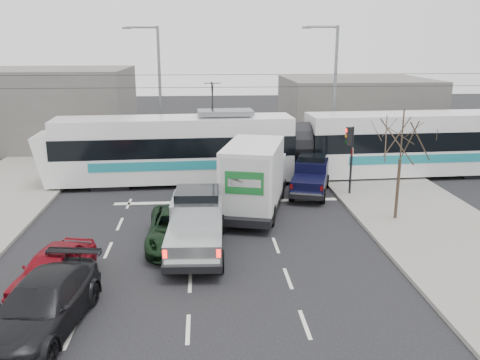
{
  "coord_description": "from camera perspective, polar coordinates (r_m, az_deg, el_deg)",
  "views": [
    {
      "loc": [
        -1.17,
        -19.0,
        7.96
      ],
      "look_at": [
        0.51,
        3.58,
        1.8
      ],
      "focal_mm": 38.0,
      "sensor_mm": 36.0,
      "label": 1
    }
  ],
  "objects": [
    {
      "name": "catenary",
      "position": [
        29.31,
        -1.93,
        7.21
      ],
      "size": [
        60.0,
        0.2,
        7.0
      ],
      "color": "black",
      "rests_on": "ground"
    },
    {
      "name": "building_right",
      "position": [
        45.3,
        12.81,
        7.92
      ],
      "size": [
        12.0,
        10.0,
        5.0
      ],
      "primitive_type": "cube",
      "color": "slate",
      "rests_on": "ground"
    },
    {
      "name": "building_left",
      "position": [
        43.25,
        -21.67,
        7.57
      ],
      "size": [
        14.0,
        10.0,
        6.0
      ],
      "primitive_type": "cube",
      "color": "slate",
      "rests_on": "ground"
    },
    {
      "name": "sidewalk_right",
      "position": [
        22.95,
        22.5,
        -6.1
      ],
      "size": [
        6.0,
        60.0,
        0.15
      ],
      "primitive_type": "cube",
      "color": "gray",
      "rests_on": "ground"
    },
    {
      "name": "street_lamp_near",
      "position": [
        34.19,
        10.3,
        10.2
      ],
      "size": [
        2.38,
        0.25,
        9.0
      ],
      "color": "slate",
      "rests_on": "ground"
    },
    {
      "name": "box_truck",
      "position": [
        24.29,
        1.69,
        0.29
      ],
      "size": [
        4.04,
        7.28,
        3.45
      ],
      "rotation": [
        0.0,
        0.0,
        -0.26
      ],
      "color": "black",
      "rests_on": "ground"
    },
    {
      "name": "bare_tree",
      "position": [
        23.59,
        17.7,
        4.32
      ],
      "size": [
        2.4,
        2.4,
        5.0
      ],
      "color": "#47382B",
      "rests_on": "ground"
    },
    {
      "name": "dark_car",
      "position": [
        15.83,
        -21.33,
        -13.01
      ],
      "size": [
        2.86,
        5.45,
        1.51
      ],
      "primitive_type": "imported",
      "rotation": [
        0.0,
        0.0,
        -0.15
      ],
      "color": "black",
      "rests_on": "ground"
    },
    {
      "name": "tram",
      "position": [
        30.26,
        6.58,
        3.83
      ],
      "size": [
        28.22,
        4.12,
        5.74
      ],
      "rotation": [
        0.0,
        0.0,
        0.05
      ],
      "color": "white",
      "rests_on": "ground"
    },
    {
      "name": "navy_pickup",
      "position": [
        27.82,
        7.96,
        0.52
      ],
      "size": [
        2.99,
        4.96,
        1.97
      ],
      "rotation": [
        0.0,
        0.0,
        -0.3
      ],
      "color": "black",
      "rests_on": "ground"
    },
    {
      "name": "green_car",
      "position": [
        20.76,
        -7.08,
        -5.39
      ],
      "size": [
        2.38,
        5.03,
        1.39
      ],
      "primitive_type": "imported",
      "rotation": [
        0.0,
        0.0,
        0.01
      ],
      "color": "black",
      "rests_on": "ground"
    },
    {
      "name": "ground",
      "position": [
        20.63,
        -0.68,
        -7.48
      ],
      "size": [
        120.0,
        120.0,
        0.0
      ],
      "primitive_type": "plane",
      "color": "black",
      "rests_on": "ground"
    },
    {
      "name": "rails",
      "position": [
        30.09,
        -1.87,
        -0.11
      ],
      "size": [
        60.0,
        1.6,
        0.03
      ],
      "primitive_type": "cube",
      "color": "#33302D",
      "rests_on": "ground"
    },
    {
      "name": "red_car",
      "position": [
        18.26,
        -20.2,
        -9.24
      ],
      "size": [
        2.48,
        4.31,
        1.38
      ],
      "primitive_type": "imported",
      "rotation": [
        0.0,
        0.0,
        -0.22
      ],
      "color": "maroon",
      "rests_on": "ground"
    },
    {
      "name": "traffic_signal",
      "position": [
        27.12,
        12.23,
        3.78
      ],
      "size": [
        0.44,
        0.44,
        3.6
      ],
      "color": "black",
      "rests_on": "ground"
    },
    {
      "name": "silver_pickup",
      "position": [
        20.26,
        -4.89,
        -4.68
      ],
      "size": [
        2.38,
        6.1,
        2.18
      ],
      "rotation": [
        0.0,
        0.0,
        -0.04
      ],
      "color": "black",
      "rests_on": "ground"
    },
    {
      "name": "street_lamp_far",
      "position": [
        35.25,
        -9.29,
        10.39
      ],
      "size": [
        2.38,
        0.25,
        9.0
      ],
      "color": "slate",
      "rests_on": "ground"
    }
  ]
}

